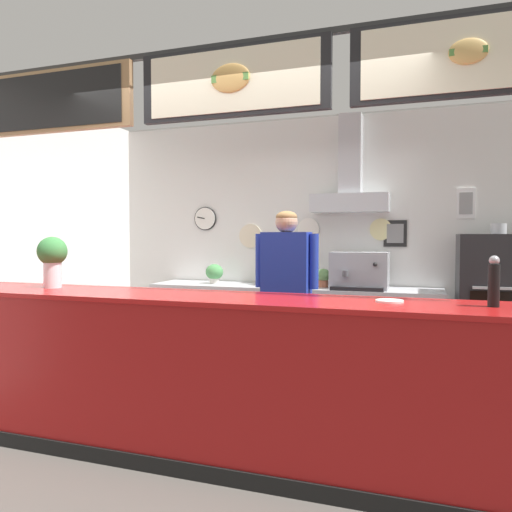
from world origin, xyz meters
The scene contains 14 objects.
ground_plane centered at (0.00, 0.00, 0.00)m, with size 6.03×6.03×0.00m, color #514C47.
back_wall_assembly centered at (0.02, 2.09, 1.50)m, with size 5.03×2.69×2.82m.
service_counter centered at (0.00, -0.53, 0.53)m, with size 4.46×0.63×1.06m.
back_prep_counter centered at (-0.17, 1.85, 0.44)m, with size 3.22×0.62×0.88m.
pizza_oven centered at (1.90, 1.72, 0.73)m, with size 0.71×0.65×1.56m.
shop_worker centered at (0.08, 0.74, 0.90)m, with size 0.57×0.23×1.66m.
espresso_machine centered at (0.59, 1.82, 1.07)m, with size 0.59×0.46×0.39m.
potted_rosemary centered at (-1.09, 1.85, 1.01)m, with size 0.20×0.20×0.23m.
potted_thyme centered at (-0.09, 1.84, 1.02)m, with size 0.17×0.17×0.23m.
potted_basil centered at (-0.45, 1.88, 1.03)m, with size 0.21×0.21×0.26m.
potted_sage centered at (0.20, 1.86, 1.00)m, with size 0.16×0.16×0.20m.
condiment_plate centered at (1.04, -0.48, 1.06)m, with size 0.16×0.16×0.01m.
pepper_grinder centered at (1.58, -0.49, 1.19)m, with size 0.06×0.06×0.28m.
basil_vase centered at (-1.37, -0.47, 1.27)m, with size 0.21×0.21×0.38m.
Camera 1 is at (1.21, -3.39, 1.44)m, focal length 34.21 mm.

